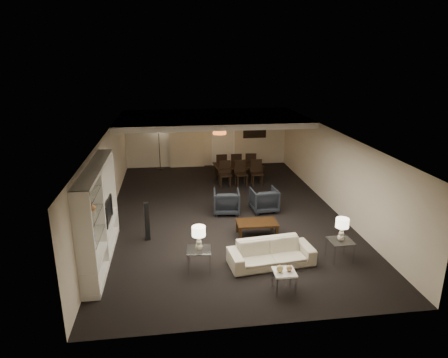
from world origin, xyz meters
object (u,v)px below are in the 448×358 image
object	(u,v)px
chair_nr	(257,173)
chair_nm	(241,174)
marble_table	(284,281)
vase_blue	(91,236)
chair_fl	(221,165)
side_table_right	(340,250)
coffee_table	(257,228)
armchair_right	(264,200)
floor_speaker	(147,221)
chair_nl	(225,174)
table_lamp_right	(342,230)
vase_amber	(92,207)
television	(105,211)
side_table_left	(199,259)
floor_lamp	(159,148)
dining_table	(238,173)
pendant_light	(220,131)
chair_fm	(236,164)
table_lamp_left	(199,238)
sofa	(271,253)
armchair_left	(226,202)

from	to	relation	value
chair_nr	chair_nm	bearing A→B (deg)	-178.71
marble_table	chair_nm	bearing A→B (deg)	87.37
vase_blue	chair_fl	world-z (taller)	vase_blue
side_table_right	coffee_table	bearing A→B (deg)	136.74
coffee_table	armchair_right	bearing A→B (deg)	70.56
floor_speaker	chair_nl	world-z (taller)	floor_speaker
chair_nm	table_lamp_right	bearing A→B (deg)	-81.90
chair_nm	chair_nr	world-z (taller)	same
vase_amber	television	bearing A→B (deg)	88.63
table_lamp_right	vase_blue	bearing A→B (deg)	-177.03
armchair_right	side_table_left	size ratio (longest dim) A/B	1.49
floor_speaker	floor_lamp	bearing A→B (deg)	77.94
chair_nm	floor_lamp	distance (m)	4.11
television	chair_fl	bearing A→B (deg)	-32.35
table_lamp_right	dining_table	xyz separation A→B (m)	(-1.38, 6.48, -0.47)
pendant_light	coffee_table	xyz separation A→B (m)	(0.37, -5.25, -1.72)
coffee_table	chair_fl	world-z (taller)	chair_fl
side_table_right	chair_fm	size ratio (longest dim) A/B	0.57
chair_nm	floor_lamp	xyz separation A→B (m)	(-3.05, 2.72, 0.45)
side_table_right	floor_speaker	size ratio (longest dim) A/B	0.51
vase_blue	table_lamp_left	bearing A→B (deg)	7.36
armchair_right	floor_speaker	xyz separation A→B (m)	(-3.55, -1.58, 0.16)
pendant_light	chair_fm	size ratio (longest dim) A/B	0.54
television	chair_fm	xyz separation A→B (m)	(4.27, 5.79, -0.55)
side_table_left	vase_amber	size ratio (longest dim) A/B	3.09
table_lamp_left	chair_nm	bearing A→B (deg)	70.90
pendant_light	table_lamp_right	size ratio (longest dim) A/B	0.92
table_lamp_right	television	world-z (taller)	television
television	dining_table	bearing A→B (deg)	-39.70
table_lamp_left	chair_nr	distance (m)	6.40
side_table_right	dining_table	xyz separation A→B (m)	(-1.38, 6.48, 0.07)
table_lamp_left	television	bearing A→B (deg)	149.27
side_table_right	table_lamp_right	size ratio (longest dim) A/B	0.97
sofa	dining_table	distance (m)	6.48
table_lamp_right	chair_nr	size ratio (longest dim) A/B	0.59
floor_lamp	chair_fm	bearing A→B (deg)	-24.93
pendant_light	chair_nm	size ratio (longest dim) A/B	0.54
armchair_left	dining_table	world-z (taller)	armchair_left
side_table_right	dining_table	world-z (taller)	dining_table
chair_nr	floor_lamp	world-z (taller)	floor_lamp
table_lamp_left	dining_table	bearing A→B (deg)	72.70
armchair_left	dining_table	xyz separation A→B (m)	(0.92, 3.18, -0.05)
side_table_left	dining_table	distance (m)	6.78
side_table_left	side_table_right	size ratio (longest dim) A/B	1.00
sofa	floor_lamp	world-z (taller)	floor_lamp
marble_table	vase_blue	bearing A→B (deg)	168.56
table_lamp_right	vase_blue	world-z (taller)	vase_blue
armchair_right	table_lamp_right	distance (m)	3.50
coffee_table	chair_nr	size ratio (longest dim) A/B	1.14
television	chair_fm	bearing A→B (deg)	-36.39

